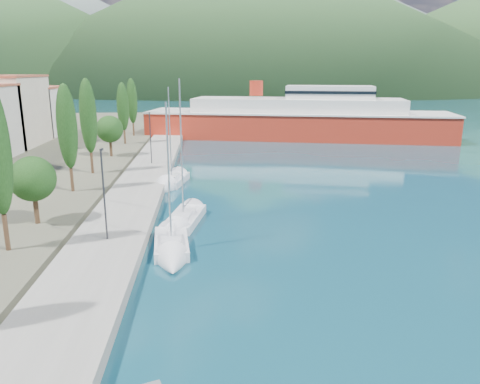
{
  "coord_description": "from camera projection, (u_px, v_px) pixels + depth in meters",
  "views": [
    {
      "loc": [
        -2.18,
        -17.41,
        11.76
      ],
      "look_at": [
        0.0,
        14.0,
        3.5
      ],
      "focal_mm": 35.0,
      "sensor_mm": 36.0,
      "label": 1
    }
  ],
  "objects": [
    {
      "name": "ground",
      "position": [
        215.0,
        111.0,
        135.72
      ],
      "size": [
        1400.0,
        1400.0,
        0.0
      ],
      "primitive_type": "plane",
      "color": "#124354"
    },
    {
      "name": "lamp_posts",
      "position": [
        110.0,
        184.0,
        32.37
      ],
      "size": [
        0.15,
        46.94,
        6.06
      ],
      "color": "#2D2D33",
      "rests_on": "quay"
    },
    {
      "name": "hills_near",
      "position": [
        331.0,
        21.0,
        373.48
      ],
      "size": [
        1010.0,
        520.0,
        115.0
      ],
      "color": "#33582C",
      "rests_on": "ground"
    },
    {
      "name": "quay",
      "position": [
        137.0,
        193.0,
        44.31
      ],
      "size": [
        5.0,
        88.0,
        0.8
      ],
      "primitive_type": "cube",
      "color": "gray",
      "rests_on": "ground"
    },
    {
      "name": "sailboat_far",
      "position": [
        168.0,
        185.0,
        47.96
      ],
      "size": [
        3.89,
        7.82,
        11.01
      ],
      "color": "silver",
      "rests_on": "ground"
    },
    {
      "name": "hills_far",
      "position": [
        314.0,
        17.0,
        606.66
      ],
      "size": [
        1480.0,
        900.0,
        180.0
      ],
      "color": "slate",
      "rests_on": "ground"
    },
    {
      "name": "sailboat_mid",
      "position": [
        178.0,
        227.0,
        35.08
      ],
      "size": [
        3.8,
        8.6,
        12.0
      ],
      "color": "silver",
      "rests_on": "ground"
    },
    {
      "name": "tree_row",
      "position": [
        83.0,
        129.0,
        47.91
      ],
      "size": [
        3.49,
        65.08,
        10.62
      ],
      "color": "#47301E",
      "rests_on": "land_strip"
    },
    {
      "name": "ferry",
      "position": [
        298.0,
        120.0,
        81.98
      ],
      "size": [
        53.74,
        22.39,
        10.44
      ],
      "color": "#B12918",
      "rests_on": "ground"
    },
    {
      "name": "sailboat_near",
      "position": [
        172.0,
        254.0,
        29.96
      ],
      "size": [
        2.87,
        7.61,
        10.69
      ],
      "color": "silver",
      "rests_on": "ground"
    }
  ]
}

